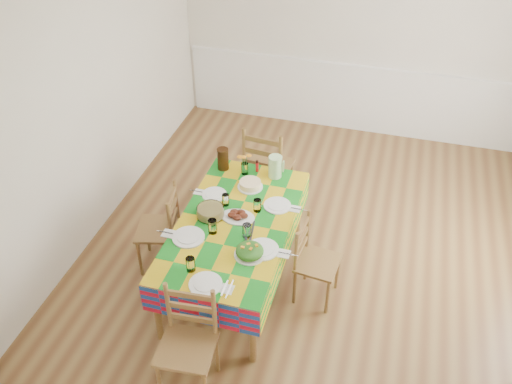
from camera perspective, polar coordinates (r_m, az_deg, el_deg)
room at (r=4.67m, az=7.33°, el=5.71°), size 4.58×5.08×2.78m
wainscot at (r=7.24m, az=10.27°, el=9.90°), size 4.41×0.06×0.92m
dining_table at (r=4.78m, az=-2.27°, el=-3.88°), size 0.97×1.81×0.70m
setting_near_head at (r=4.24m, az=-5.83°, el=-8.87°), size 0.42×0.28×0.13m
setting_left_near at (r=4.61m, az=-6.29°, el=-4.31°), size 0.50×0.30×0.13m
setting_left_far at (r=4.98m, az=-4.05°, el=-0.44°), size 0.42×0.25×0.11m
setting_right_near at (r=4.49m, az=0.17°, el=-5.33°), size 0.51×0.29×0.13m
setting_right_far at (r=4.86m, az=1.57°, el=-1.42°), size 0.47×0.27×0.12m
meat_platter at (r=4.76m, az=-1.93°, el=-2.50°), size 0.30×0.22×0.06m
salad_platter at (r=4.40m, az=-0.67°, el=-6.27°), size 0.26×0.26×0.11m
pasta_bowl at (r=4.78m, az=-4.83°, el=-2.09°), size 0.25×0.25×0.09m
cake at (r=5.10m, az=-0.62°, el=0.79°), size 0.24×0.24×0.07m
serving_utensils at (r=4.62m, az=-0.80°, el=-4.33°), size 0.14×0.32×0.01m
flower_vase at (r=5.25m, az=-1.21°, el=2.80°), size 0.14×0.12×0.23m
hot_sauce at (r=5.29m, az=0.11°, el=2.76°), size 0.03×0.03×0.13m
green_pitcher at (r=5.20m, az=2.04°, el=2.69°), size 0.13×0.13×0.22m
tea_pitcher at (r=5.32m, az=-3.50°, el=3.50°), size 0.11×0.11×0.23m
name_card at (r=4.16m, az=-6.36°, el=-10.59°), size 0.07×0.02×0.02m
chair_near at (r=4.20m, az=-7.15°, el=-15.57°), size 0.44×0.42×0.93m
chair_far at (r=5.71m, az=1.17°, el=2.53°), size 0.50×0.48×1.04m
chair_left at (r=5.13m, az=-9.88°, el=-3.86°), size 0.45×0.47×0.89m
chair_right at (r=4.81m, az=6.10°, el=-7.29°), size 0.39×0.41×0.84m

